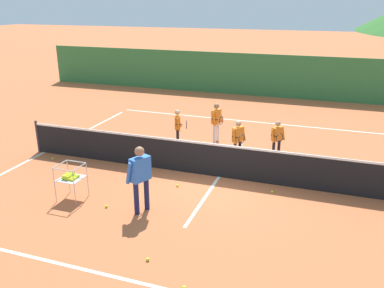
% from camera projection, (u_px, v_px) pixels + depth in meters
% --- Properties ---
extents(ground_plane, '(120.00, 120.00, 0.00)m').
position_uv_depth(ground_plane, '(219.00, 177.00, 11.26)').
color(ground_plane, '#BC6038').
extents(line_baseline_near, '(11.81, 0.08, 0.01)m').
position_uv_depth(line_baseline_near, '(146.00, 284.00, 6.99)').
color(line_baseline_near, white).
rests_on(line_baseline_near, ground).
extents(line_baseline_far, '(11.81, 0.08, 0.01)m').
position_uv_depth(line_baseline_far, '(256.00, 122.00, 16.32)').
color(line_baseline_far, white).
rests_on(line_baseline_far, ground).
extents(line_sideline_west, '(0.08, 10.48, 0.01)m').
position_uv_depth(line_sideline_west, '(45.00, 152.00, 13.08)').
color(line_sideline_west, white).
rests_on(line_sideline_west, ground).
extents(line_service_center, '(0.08, 5.68, 0.01)m').
position_uv_depth(line_service_center, '(219.00, 177.00, 11.26)').
color(line_service_center, white).
rests_on(line_service_center, ground).
extents(tennis_net, '(12.28, 0.08, 1.05)m').
position_uv_depth(tennis_net, '(220.00, 160.00, 11.09)').
color(tennis_net, '#333338').
rests_on(tennis_net, ground).
extents(instructor, '(0.49, 0.82, 1.62)m').
position_uv_depth(instructor, '(140.00, 173.00, 9.11)').
color(instructor, '#191E4C').
rests_on(instructor, ground).
extents(student_0, '(0.56, 0.53, 1.27)m').
position_uv_depth(student_0, '(178.00, 125.00, 13.38)').
color(student_0, black).
rests_on(student_0, ground).
extents(student_1, '(0.42, 0.70, 1.38)m').
position_uv_depth(student_1, '(216.00, 119.00, 13.77)').
color(student_1, silver).
rests_on(student_1, ground).
extents(student_2, '(0.41, 0.70, 1.28)m').
position_uv_depth(student_2, '(238.00, 137.00, 12.14)').
color(student_2, black).
rests_on(student_2, ground).
extents(student_3, '(0.43, 0.68, 1.22)m').
position_uv_depth(student_3, '(277.00, 136.00, 12.33)').
color(student_3, black).
rests_on(student_3, ground).
extents(ball_cart, '(0.58, 0.58, 0.90)m').
position_uv_depth(ball_cart, '(70.00, 177.00, 9.84)').
color(ball_cart, '#B7B7BC').
rests_on(ball_cart, ground).
extents(tennis_ball_1, '(0.07, 0.07, 0.07)m').
position_uv_depth(tennis_ball_1, '(272.00, 192.00, 10.31)').
color(tennis_ball_1, yellow).
rests_on(tennis_ball_1, ground).
extents(tennis_ball_3, '(0.07, 0.07, 0.07)m').
position_uv_depth(tennis_ball_3, '(53.00, 159.00, 12.46)').
color(tennis_ball_3, yellow).
rests_on(tennis_ball_3, ground).
extents(tennis_ball_4, '(0.07, 0.07, 0.07)m').
position_uv_depth(tennis_ball_4, '(148.00, 259.00, 7.62)').
color(tennis_ball_4, yellow).
rests_on(tennis_ball_4, ground).
extents(tennis_ball_5, '(0.07, 0.07, 0.07)m').
position_uv_depth(tennis_ball_5, '(184.00, 287.00, 6.87)').
color(tennis_ball_5, yellow).
rests_on(tennis_ball_5, ground).
extents(tennis_ball_7, '(0.07, 0.07, 0.07)m').
position_uv_depth(tennis_ball_7, '(177.00, 186.00, 10.65)').
color(tennis_ball_7, yellow).
rests_on(tennis_ball_7, ground).
extents(tennis_ball_8, '(0.07, 0.07, 0.07)m').
position_uv_depth(tennis_ball_8, '(106.00, 206.00, 9.58)').
color(tennis_ball_8, yellow).
rests_on(tennis_ball_8, ground).
extents(windscreen_fence, '(25.98, 0.08, 2.14)m').
position_uv_depth(windscreen_fence, '(275.00, 76.00, 20.20)').
color(windscreen_fence, '#33753D').
rests_on(windscreen_fence, ground).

